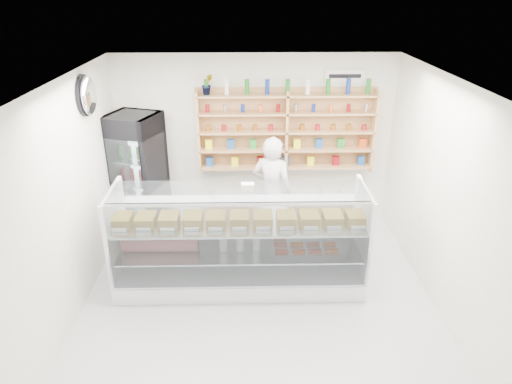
{
  "coord_description": "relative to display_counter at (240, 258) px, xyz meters",
  "views": [
    {
      "loc": [
        -0.14,
        -4.69,
        3.77
      ],
      "look_at": [
        -0.02,
        0.9,
        1.2
      ],
      "focal_mm": 32.0,
      "sensor_mm": 36.0,
      "label": 1
    }
  ],
  "objects": [
    {
      "name": "room",
      "position": [
        0.24,
        -0.53,
        1.02
      ],
      "size": [
        5.0,
        5.0,
        5.0
      ],
      "color": "silver",
      "rests_on": "ground"
    },
    {
      "name": "potted_plant",
      "position": [
        -0.49,
        1.81,
        1.97
      ],
      "size": [
        0.22,
        0.2,
        0.32
      ],
      "primitive_type": "imported",
      "rotation": [
        0.0,
        0.0,
        0.42
      ],
      "color": "#1E6626",
      "rests_on": "wall_shelving"
    },
    {
      "name": "wall_sign",
      "position": [
        1.64,
        1.94,
        2.07
      ],
      "size": [
        0.62,
        0.03,
        0.2
      ],
      "primitive_type": "cube",
      "color": "white",
      "rests_on": "back_wall"
    },
    {
      "name": "security_mirror",
      "position": [
        -1.93,
        0.67,
        2.07
      ],
      "size": [
        0.15,
        0.5,
        0.5
      ],
      "primitive_type": "ellipsoid",
      "color": "silver",
      "rests_on": "left_wall"
    },
    {
      "name": "wall_shelving",
      "position": [
        0.74,
        1.81,
        1.21
      ],
      "size": [
        2.84,
        0.28,
        1.33
      ],
      "color": "tan",
      "rests_on": "back_wall"
    },
    {
      "name": "shop_worker",
      "position": [
        0.48,
        1.12,
        0.49
      ],
      "size": [
        0.74,
        0.63,
        1.74
      ],
      "primitive_type": "imported",
      "rotation": [
        0.0,
        0.0,
        2.74
      ],
      "color": "silver",
      "rests_on": "floor"
    },
    {
      "name": "drinks_cooler",
      "position": [
        -1.61,
        1.46,
        0.62
      ],
      "size": [
        0.9,
        0.89,
        1.99
      ],
      "rotation": [
        0.0,
        0.0,
        -0.33
      ],
      "color": "black",
      "rests_on": "floor"
    },
    {
      "name": "display_counter",
      "position": [
        0.0,
        0.0,
        0.0
      ],
      "size": [
        3.27,
        0.98,
        1.42
      ],
      "color": "white",
      "rests_on": "floor"
    }
  ]
}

